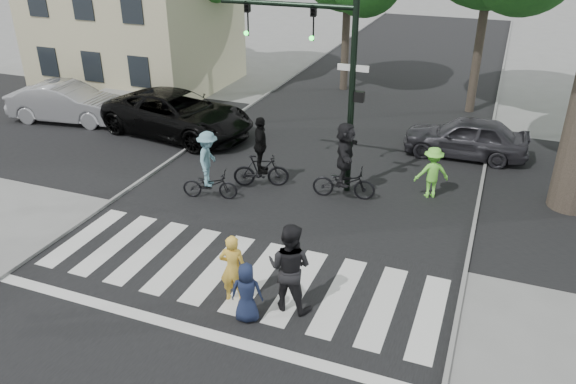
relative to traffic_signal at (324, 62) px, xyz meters
name	(u,v)px	position (x,y,z in m)	size (l,w,h in m)	color
ground	(218,296)	(-0.35, -6.20, -3.90)	(120.00, 120.00, 0.00)	gray
road_stem	(297,200)	(-0.35, -1.20, -3.90)	(10.00, 70.00, 0.01)	black
road_cross	(327,163)	(-0.35, 1.80, -3.89)	(70.00, 10.00, 0.01)	black
curb_left	(152,173)	(-5.40, -1.20, -3.85)	(0.10, 70.00, 0.10)	gray
curb_right	(473,230)	(4.70, -1.20, -3.85)	(0.10, 70.00, 0.10)	gray
crosswalk	(232,280)	(-0.35, -5.54, -3.89)	(10.00, 3.85, 0.01)	silver
traffic_signal	(324,62)	(0.00, 0.00, 0.00)	(4.45, 0.29, 6.00)	black
house	(134,5)	(-11.85, 7.78, -0.10)	(8.40, 8.10, 8.82)	beige
pedestrian_woman	(233,268)	(0.03, -6.16, -3.09)	(0.59, 0.39, 1.63)	yellow
pedestrian_child	(247,293)	(0.59, -6.67, -3.22)	(0.67, 0.43, 1.36)	#19223F
pedestrian_adult	(290,267)	(1.26, -5.95, -2.88)	(0.99, 0.77, 2.04)	black
cyclist_left	(209,170)	(-2.82, -1.97, -2.99)	(1.75, 1.19, 2.10)	black
cyclist_mid	(261,159)	(-1.73, -0.67, -2.98)	(1.78, 1.13, 2.25)	black
cyclist_right	(345,165)	(0.88, -0.50, -2.84)	(1.95, 1.81, 2.37)	black
car_suv	(178,114)	(-6.49, 2.34, -3.07)	(2.74, 5.95, 1.65)	black
car_silver	(68,103)	(-11.48, 2.06, -3.12)	(1.66, 4.75, 1.56)	#B3B3B8
car_grey	(466,137)	(3.90, 4.11, -3.19)	(1.68, 4.18, 1.42)	#35343A
bystander_hivis	(432,173)	(3.28, 0.50, -3.11)	(1.02, 0.59, 1.58)	#80FF4A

